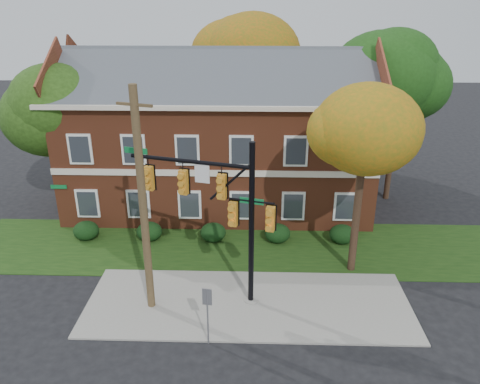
{
  "coord_description": "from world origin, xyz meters",
  "views": [
    {
      "loc": [
        0.16,
        -15.91,
        12.32
      ],
      "look_at": [
        -0.42,
        3.0,
        4.47
      ],
      "focal_mm": 35.0,
      "sensor_mm": 36.0,
      "label": 1
    }
  ],
  "objects_px": {
    "traffic_signal": "(221,204)",
    "utility_pole": "(143,205)",
    "hedge_far_left": "(86,231)",
    "hedge_center": "(213,232)",
    "apartment_building": "(219,128)",
    "hedge_right": "(277,233)",
    "tree_far_rear": "(244,49)",
    "tree_near_right": "(370,139)",
    "sign_post": "(207,307)",
    "hedge_far_right": "(342,234)",
    "hedge_left": "(149,231)",
    "tree_left_rear": "(50,103)",
    "tree_right_rear": "(408,74)"
  },
  "relations": [
    {
      "from": "hedge_far_right",
      "to": "traffic_signal",
      "type": "relative_size",
      "value": 0.19
    },
    {
      "from": "tree_left_rear",
      "to": "tree_far_rear",
      "type": "bearing_deg",
      "value": 38.97
    },
    {
      "from": "apartment_building",
      "to": "hedge_far_right",
      "type": "distance_m",
      "value": 9.82
    },
    {
      "from": "hedge_right",
      "to": "tree_near_right",
      "type": "height_order",
      "value": "tree_near_right"
    },
    {
      "from": "hedge_far_left",
      "to": "hedge_far_right",
      "type": "bearing_deg",
      "value": 0.0
    },
    {
      "from": "tree_right_rear",
      "to": "hedge_far_left",
      "type": "bearing_deg",
      "value": -161.55
    },
    {
      "from": "sign_post",
      "to": "apartment_building",
      "type": "bearing_deg",
      "value": 100.52
    },
    {
      "from": "hedge_far_right",
      "to": "sign_post",
      "type": "bearing_deg",
      "value": -128.32
    },
    {
      "from": "hedge_left",
      "to": "hedge_center",
      "type": "distance_m",
      "value": 3.5
    },
    {
      "from": "tree_left_rear",
      "to": "hedge_left",
      "type": "bearing_deg",
      "value": -33.59
    },
    {
      "from": "hedge_far_left",
      "to": "tree_right_rear",
      "type": "height_order",
      "value": "tree_right_rear"
    },
    {
      "from": "apartment_building",
      "to": "utility_pole",
      "type": "bearing_deg",
      "value": -100.91
    },
    {
      "from": "hedge_center",
      "to": "hedge_right",
      "type": "xyz_separation_m",
      "value": [
        3.5,
        0.0,
        0.0
      ]
    },
    {
      "from": "hedge_far_left",
      "to": "traffic_signal",
      "type": "relative_size",
      "value": 0.19
    },
    {
      "from": "tree_near_right",
      "to": "tree_far_rear",
      "type": "relative_size",
      "value": 0.74
    },
    {
      "from": "hedge_far_right",
      "to": "tree_left_rear",
      "type": "bearing_deg",
      "value": 166.11
    },
    {
      "from": "hedge_far_right",
      "to": "hedge_far_left",
      "type": "bearing_deg",
      "value": 180.0
    },
    {
      "from": "hedge_left",
      "to": "tree_near_right",
      "type": "height_order",
      "value": "tree_near_right"
    },
    {
      "from": "tree_far_rear",
      "to": "utility_pole",
      "type": "height_order",
      "value": "tree_far_rear"
    },
    {
      "from": "tree_left_rear",
      "to": "sign_post",
      "type": "xyz_separation_m",
      "value": [
        10.23,
        -12.36,
        -4.99
      ]
    },
    {
      "from": "hedge_left",
      "to": "traffic_signal",
      "type": "relative_size",
      "value": 0.19
    },
    {
      "from": "hedge_far_left",
      "to": "hedge_center",
      "type": "relative_size",
      "value": 1.0
    },
    {
      "from": "apartment_building",
      "to": "hedge_right",
      "type": "xyz_separation_m",
      "value": [
        3.5,
        -5.25,
        -4.46
      ]
    },
    {
      "from": "tree_left_rear",
      "to": "tree_right_rear",
      "type": "xyz_separation_m",
      "value": [
        21.05,
        1.97,
        1.44
      ]
    },
    {
      "from": "tree_near_right",
      "to": "traffic_signal",
      "type": "xyz_separation_m",
      "value": [
        -6.39,
        -2.37,
        -2.14
      ]
    },
    {
      "from": "tree_near_right",
      "to": "traffic_signal",
      "type": "bearing_deg",
      "value": -159.62
    },
    {
      "from": "hedge_right",
      "to": "traffic_signal",
      "type": "bearing_deg",
      "value": -117.08
    },
    {
      "from": "hedge_right",
      "to": "hedge_far_right",
      "type": "xyz_separation_m",
      "value": [
        3.5,
        0.0,
        0.0
      ]
    },
    {
      "from": "hedge_far_right",
      "to": "utility_pole",
      "type": "relative_size",
      "value": 0.15
    },
    {
      "from": "traffic_signal",
      "to": "utility_pole",
      "type": "relative_size",
      "value": 0.77
    },
    {
      "from": "tree_left_rear",
      "to": "tree_far_rear",
      "type": "relative_size",
      "value": 0.77
    },
    {
      "from": "tree_near_right",
      "to": "sign_post",
      "type": "distance_m",
      "value": 9.95
    },
    {
      "from": "hedge_far_left",
      "to": "hedge_center",
      "type": "bearing_deg",
      "value": 0.0
    },
    {
      "from": "apartment_building",
      "to": "hedge_left",
      "type": "height_order",
      "value": "apartment_building"
    },
    {
      "from": "hedge_right",
      "to": "sign_post",
      "type": "bearing_deg",
      "value": -110.04
    },
    {
      "from": "hedge_right",
      "to": "tree_near_right",
      "type": "relative_size",
      "value": 0.16
    },
    {
      "from": "tree_left_rear",
      "to": "traffic_signal",
      "type": "relative_size",
      "value": 1.22
    },
    {
      "from": "hedge_far_right",
      "to": "tree_right_rear",
      "type": "bearing_deg",
      "value": 54.77
    },
    {
      "from": "tree_far_rear",
      "to": "traffic_signal",
      "type": "relative_size",
      "value": 1.58
    },
    {
      "from": "tree_left_rear",
      "to": "sign_post",
      "type": "distance_m",
      "value": 16.81
    },
    {
      "from": "apartment_building",
      "to": "hedge_far_left",
      "type": "distance_m",
      "value": 9.82
    },
    {
      "from": "hedge_left",
      "to": "hedge_far_right",
      "type": "xyz_separation_m",
      "value": [
        10.5,
        0.0,
        0.0
      ]
    },
    {
      "from": "hedge_far_left",
      "to": "tree_far_rear",
      "type": "distance_m",
      "value": 17.61
    },
    {
      "from": "hedge_far_right",
      "to": "tree_far_rear",
      "type": "xyz_separation_m",
      "value": [
        -5.66,
        13.09,
        8.32
      ]
    },
    {
      "from": "traffic_signal",
      "to": "utility_pole",
      "type": "distance_m",
      "value": 3.12
    },
    {
      "from": "hedge_left",
      "to": "tree_left_rear",
      "type": "distance_m",
      "value": 9.69
    },
    {
      "from": "apartment_building",
      "to": "tree_left_rear",
      "type": "bearing_deg",
      "value": -173.46
    },
    {
      "from": "hedge_far_right",
      "to": "hedge_right",
      "type": "bearing_deg",
      "value": 180.0
    },
    {
      "from": "sign_post",
      "to": "tree_right_rear",
      "type": "bearing_deg",
      "value": 61.36
    },
    {
      "from": "hedge_far_right",
      "to": "tree_far_rear",
      "type": "distance_m",
      "value": 16.51
    }
  ]
}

